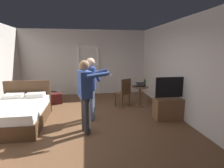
{
  "coord_description": "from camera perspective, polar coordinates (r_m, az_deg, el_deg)",
  "views": [
    {
      "loc": [
        0.0,
        -4.49,
        1.93
      ],
      "look_at": [
        0.73,
        0.26,
        1.01
      ],
      "focal_mm": 28.34,
      "sensor_mm": 36.0,
      "label": 1
    }
  ],
  "objects": [
    {
      "name": "wooden_chair",
      "position": [
        6.04,
        3.83,
        -2.45
      ],
      "size": [
        0.58,
        0.58,
        0.99
      ],
      "color": "brown",
      "rests_on": "ground_plane"
    },
    {
      "name": "side_table",
      "position": [
        6.27,
        8.94,
        -2.82
      ],
      "size": [
        0.58,
        0.58,
        0.7
      ],
      "color": "brown",
      "rests_on": "ground_plane"
    },
    {
      "name": "tv_flatscreen",
      "position": [
        5.29,
        18.44,
        -6.82
      ],
      "size": [
        0.97,
        0.4,
        1.21
      ],
      "color": "brown",
      "rests_on": "ground_plane"
    },
    {
      "name": "laptop",
      "position": [
        6.16,
        8.91,
        -0.33
      ],
      "size": [
        0.35,
        0.36,
        0.15
      ],
      "color": "black",
      "rests_on": "side_table"
    },
    {
      "name": "wall_back",
      "position": [
        7.9,
        -8.8,
        6.85
      ],
      "size": [
        5.59,
        0.12,
        2.8
      ],
      "primitive_type": "cube",
      "color": "silver",
      "rests_on": "ground_plane"
    },
    {
      "name": "person_striped_shirt",
      "position": [
        4.88,
        -6.73,
        -0.27
      ],
      "size": [
        0.64,
        0.65,
        1.73
      ],
      "color": "slate",
      "rests_on": "ground_plane"
    },
    {
      "name": "doorway_frame",
      "position": [
        7.84,
        -7.63,
        5.54
      ],
      "size": [
        0.93,
        0.08,
        2.13
      ],
      "color": "white",
      "rests_on": "ground_plane"
    },
    {
      "name": "bottle_on_table",
      "position": [
        6.16,
        10.5,
        0.25
      ],
      "size": [
        0.06,
        0.06,
        0.28
      ],
      "color": "#244826",
      "rests_on": "side_table"
    },
    {
      "name": "wall_right",
      "position": [
        5.28,
        22.53,
        4.26
      ],
      "size": [
        0.12,
        6.91,
        2.8
      ],
      "primitive_type": "cube",
      "color": "silver",
      "rests_on": "ground_plane"
    },
    {
      "name": "ground_plane",
      "position": [
        4.88,
        -8.27,
        -12.56
      ],
      "size": [
        7.34,
        7.34,
        0.0
      ],
      "primitive_type": "plane",
      "color": "brown"
    },
    {
      "name": "suitcase_small",
      "position": [
        7.18,
        -20.15,
        -3.93
      ],
      "size": [
        0.66,
        0.48,
        0.37
      ],
      "primitive_type": "cube",
      "rotation": [
        0.0,
        0.0,
        -0.18
      ],
      "color": "#1E2D38",
      "rests_on": "ground_plane"
    },
    {
      "name": "bed",
      "position": [
        5.34,
        -27.92,
        -8.19
      ],
      "size": [
        1.34,
        1.96,
        1.02
      ],
      "color": "#4C331E",
      "rests_on": "ground_plane"
    },
    {
      "name": "suitcase_dark",
      "position": [
        6.87,
        -18.34,
        -4.42
      ],
      "size": [
        0.65,
        0.48,
        0.38
      ],
      "primitive_type": "cube",
      "rotation": [
        0.0,
        0.0,
        0.19
      ],
      "color": "#4C1919",
      "rests_on": "ground_plane"
    },
    {
      "name": "person_blue_shirt",
      "position": [
        4.12,
        -8.6,
        -2.52
      ],
      "size": [
        0.78,
        0.59,
        1.71
      ],
      "color": "#333338",
      "rests_on": "ground_plane"
    }
  ]
}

